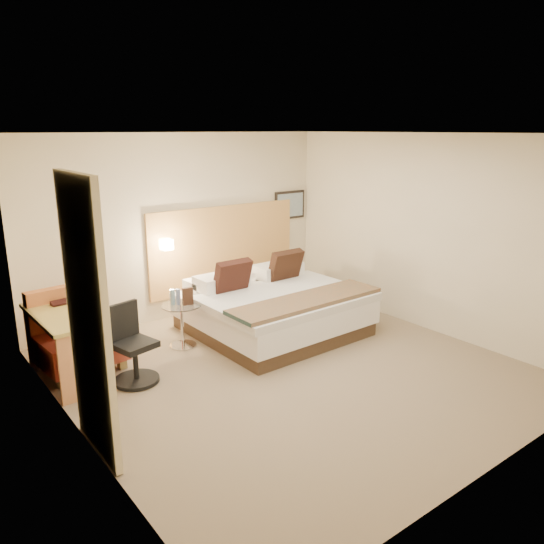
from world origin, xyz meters
TOP-DOWN VIEW (x-y plane):
  - floor at (0.00, 0.00)m, footprint 4.80×5.00m
  - ceiling at (0.00, 0.00)m, footprint 4.80×5.00m
  - wall_back at (0.00, 2.51)m, footprint 4.80×0.02m
  - wall_front at (0.00, -2.51)m, footprint 4.80×0.02m
  - wall_left at (-2.41, 0.00)m, footprint 0.02×5.00m
  - wall_right at (2.41, 0.00)m, footprint 0.02×5.00m
  - headboard_panel at (0.70, 2.47)m, footprint 2.60×0.04m
  - art_frame at (2.02, 2.48)m, footprint 0.62×0.03m
  - art_canvas at (2.02, 2.46)m, footprint 0.54×0.01m
  - lamp_arm at (-0.35, 2.42)m, footprint 0.02×0.12m
  - lamp_shade at (-0.35, 2.36)m, footprint 0.15×0.15m
  - curtain at (-2.36, -0.25)m, footprint 0.06×0.90m
  - bottle_a at (-0.74, 1.45)m, footprint 0.07×0.07m
  - bottle_b at (-0.68, 1.41)m, footprint 0.07×0.07m
  - menu_folder at (-0.59, 1.33)m, footprint 0.14×0.07m
  - bed at (0.60, 1.11)m, footprint 2.20×2.12m
  - lounge_chair at (-1.94, 1.59)m, footprint 0.96×0.86m
  - side_table at (-0.66, 1.38)m, footprint 0.60×0.60m
  - desk at (-2.11, 1.35)m, footprint 0.61×1.27m
  - desk_chair at (-1.57, 0.83)m, footprint 0.60×0.60m

SIDE VIEW (x-z plane):
  - floor at x=0.00m, z-range -0.02..0.00m
  - side_table at x=-0.66m, z-range 0.03..0.60m
  - bed at x=0.60m, z-range -0.18..0.87m
  - desk_chair at x=-1.57m, z-range -0.08..0.81m
  - lounge_chair at x=-1.94m, z-range -0.10..0.85m
  - desk at x=-2.11m, z-range 0.23..1.01m
  - bottle_a at x=-0.74m, z-range 0.57..0.77m
  - bottle_b at x=-0.68m, z-range 0.57..0.77m
  - menu_folder at x=-0.59m, z-range 0.57..0.79m
  - headboard_panel at x=0.70m, z-range 0.30..1.60m
  - lamp_arm at x=-0.35m, z-range 1.14..1.16m
  - lamp_shade at x=-0.35m, z-range 1.07..1.22m
  - curtain at x=-2.36m, z-range 0.01..2.43m
  - wall_back at x=0.00m, z-range 0.00..2.70m
  - wall_front at x=0.00m, z-range 0.00..2.70m
  - wall_left at x=-2.41m, z-range 0.00..2.70m
  - wall_right at x=2.41m, z-range 0.00..2.70m
  - art_frame at x=2.02m, z-range 1.27..1.73m
  - art_canvas at x=2.02m, z-range 1.30..1.70m
  - ceiling at x=0.00m, z-range 2.70..2.72m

